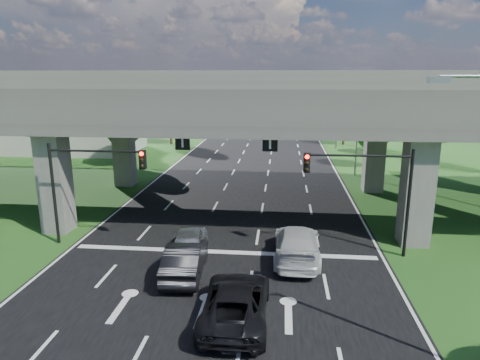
% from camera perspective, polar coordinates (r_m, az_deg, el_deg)
% --- Properties ---
extents(ground, '(160.00, 160.00, 0.00)m').
position_cam_1_polar(ground, '(21.37, -3.57, -13.33)').
color(ground, '#1D4516').
rests_on(ground, ground).
extents(road, '(18.00, 120.00, 0.03)m').
position_cam_1_polar(road, '(30.53, -0.57, -4.80)').
color(road, black).
rests_on(road, ground).
extents(overpass, '(80.00, 15.00, 10.00)m').
position_cam_1_polar(overpass, '(30.99, -0.20, 10.41)').
color(overpass, '#3E3B38').
rests_on(overpass, ground).
extents(warehouse, '(20.00, 10.00, 4.00)m').
position_cam_1_polar(warehouse, '(61.66, -22.71, 5.48)').
color(warehouse, '#9E9E99').
rests_on(warehouse, ground).
extents(signal_right, '(5.76, 0.54, 6.00)m').
position_cam_1_polar(signal_right, '(23.84, 16.78, -0.27)').
color(signal_right, black).
rests_on(signal_right, ground).
extents(signal_left, '(5.76, 0.54, 6.00)m').
position_cam_1_polar(signal_left, '(25.84, -19.65, 0.57)').
color(signal_left, black).
rests_on(signal_left, ground).
extents(streetlight_far, '(3.38, 0.25, 10.00)m').
position_cam_1_polar(streetlight_far, '(43.50, 14.99, 8.17)').
color(streetlight_far, gray).
rests_on(streetlight_far, ground).
extents(streetlight_beyond, '(3.38, 0.25, 10.00)m').
position_cam_1_polar(streetlight_beyond, '(59.31, 12.57, 9.67)').
color(streetlight_beyond, gray).
rests_on(streetlight_beyond, ground).
extents(tree_left_near, '(4.50, 4.50, 7.80)m').
position_cam_1_polar(tree_left_near, '(48.19, -15.29, 7.42)').
color(tree_left_near, black).
rests_on(tree_left_near, ground).
extents(tree_left_mid, '(3.91, 3.90, 6.76)m').
position_cam_1_polar(tree_left_mid, '(56.75, -15.25, 7.65)').
color(tree_left_mid, black).
rests_on(tree_left_mid, ground).
extents(tree_left_far, '(4.80, 4.80, 8.32)m').
position_cam_1_polar(tree_left_far, '(63.04, -9.27, 9.39)').
color(tree_left_far, black).
rests_on(tree_left_far, ground).
extents(tree_right_near, '(4.20, 4.20, 7.28)m').
position_cam_1_polar(tree_right_near, '(48.09, 17.64, 6.86)').
color(tree_right_near, black).
rests_on(tree_right_near, ground).
extents(tree_right_mid, '(3.91, 3.90, 6.76)m').
position_cam_1_polar(tree_right_mid, '(56.54, 18.99, 7.36)').
color(tree_right_mid, black).
rests_on(tree_right_mid, ground).
extents(tree_right_far, '(4.50, 4.50, 7.80)m').
position_cam_1_polar(tree_right_far, '(63.59, 13.87, 8.92)').
color(tree_right_far, black).
rests_on(tree_right_far, ground).
extents(car_silver, '(2.31, 4.75, 1.56)m').
position_cam_1_polar(car_silver, '(24.04, -6.73, -8.10)').
color(car_silver, '#B2B6BA').
rests_on(car_silver, road).
extents(car_dark, '(2.08, 5.13, 1.66)m').
position_cam_1_polar(car_dark, '(21.77, -7.30, -10.40)').
color(car_dark, black).
rests_on(car_dark, road).
extents(car_white, '(2.53, 5.99, 1.72)m').
position_cam_1_polar(car_white, '(23.51, 7.61, -8.44)').
color(car_white, silver).
rests_on(car_white, road).
extents(car_trailing, '(2.64, 5.65, 1.56)m').
position_cam_1_polar(car_trailing, '(17.98, -0.55, -15.94)').
color(car_trailing, black).
rests_on(car_trailing, road).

